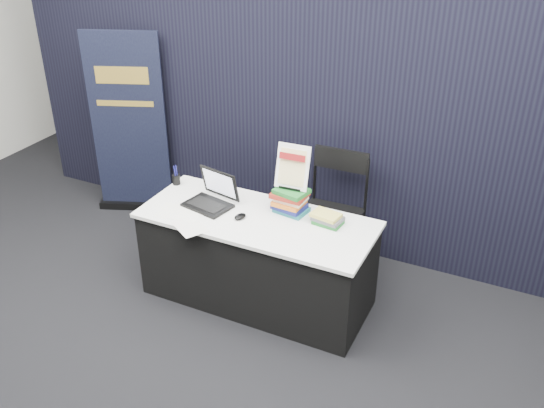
{
  "coord_description": "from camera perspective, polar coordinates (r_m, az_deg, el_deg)",
  "views": [
    {
      "loc": [
        1.83,
        -2.95,
        3.06
      ],
      "look_at": [
        0.13,
        0.55,
        0.9
      ],
      "focal_mm": 40.0,
      "sensor_mm": 36.0,
      "label": 1
    }
  ],
  "objects": [
    {
      "name": "pullup_banner",
      "position": [
        6.05,
        -13.21,
        6.31
      ],
      "size": [
        0.75,
        0.38,
        1.81
      ],
      "rotation": [
        0.0,
        0.0,
        0.38
      ],
      "color": "black",
      "rests_on": "floor"
    },
    {
      "name": "book_stack_tall",
      "position": [
        4.61,
        1.73,
        0.31
      ],
      "size": [
        0.26,
        0.21,
        0.2
      ],
      "rotation": [
        0.0,
        0.0,
        -0.11
      ],
      "color": "#1D696F",
      "rests_on": "display_table"
    },
    {
      "name": "brochure_right",
      "position": [
        4.7,
        -8.69,
        -0.76
      ],
      "size": [
        0.37,
        0.3,
        0.0
      ],
      "primitive_type": "cube",
      "rotation": [
        0.0,
        0.0,
        0.21
      ],
      "color": "white",
      "rests_on": "display_table"
    },
    {
      "name": "laptop",
      "position": [
        4.76,
        -5.82,
        0.66
      ],
      "size": [
        0.4,
        0.35,
        0.27
      ],
      "rotation": [
        0.0,
        0.0,
        -0.19
      ],
      "color": "black",
      "rests_on": "display_table"
    },
    {
      "name": "info_sign",
      "position": [
        4.51,
        1.94,
        3.44
      ],
      "size": [
        0.26,
        0.14,
        0.35
      ],
      "rotation": [
        0.0,
        0.0,
        0.06
      ],
      "color": "black",
      "rests_on": "book_stack_tall"
    },
    {
      "name": "brochure_left",
      "position": [
        4.7,
        -8.08,
        -0.71
      ],
      "size": [
        0.34,
        0.27,
        0.0
      ],
      "primitive_type": "cube",
      "rotation": [
        0.0,
        0.0,
        -0.19
      ],
      "color": "white",
      "rests_on": "display_table"
    },
    {
      "name": "pen_cup",
      "position": [
        5.11,
        -9.0,
        2.29
      ],
      "size": [
        0.09,
        0.09,
        0.08
      ],
      "primitive_type": "cylinder",
      "rotation": [
        0.0,
        0.0,
        0.43
      ],
      "color": "black",
      "rests_on": "display_table"
    },
    {
      "name": "floor",
      "position": [
        4.63,
        -4.51,
        -12.47
      ],
      "size": [
        8.0,
        8.0,
        0.0
      ],
      "primitive_type": "plane",
      "color": "black",
      "rests_on": "ground"
    },
    {
      "name": "wall_back",
      "position": [
        7.31,
        11.6,
        18.14
      ],
      "size": [
        8.0,
        0.02,
        3.5
      ],
      "primitive_type": "cube",
      "color": "beige",
      "rests_on": "floor"
    },
    {
      "name": "drape_partition",
      "position": [
        5.25,
        3.81,
        8.19
      ],
      "size": [
        6.0,
        0.08,
        2.4
      ],
      "primitive_type": "cube",
      "color": "black",
      "rests_on": "floor"
    },
    {
      "name": "display_table",
      "position": [
        4.78,
        -1.38,
        -5.17
      ],
      "size": [
        1.8,
        0.75,
        0.75
      ],
      "color": "black",
      "rests_on": "floor"
    },
    {
      "name": "mouse",
      "position": [
        4.57,
        -3.01,
        -1.18
      ],
      "size": [
        0.09,
        0.12,
        0.03
      ],
      "primitive_type": "ellipsoid",
      "rotation": [
        0.0,
        0.0,
        -0.25
      ],
      "color": "black",
      "rests_on": "display_table"
    },
    {
      "name": "brochure_mid",
      "position": [
        4.5,
        -7.73,
        -2.14
      ],
      "size": [
        0.33,
        0.3,
        0.0
      ],
      "primitive_type": "cube",
      "rotation": [
        0.0,
        0.0,
        -0.55
      ],
      "color": "white",
      "rests_on": "display_table"
    },
    {
      "name": "stacking_chair",
      "position": [
        5.02,
        5.57,
        -0.61
      ],
      "size": [
        0.5,
        0.5,
        1.07
      ],
      "rotation": [
        0.0,
        0.0,
        0.03
      ],
      "color": "black",
      "rests_on": "floor"
    },
    {
      "name": "book_stack_short",
      "position": [
        4.5,
        5.2,
        -1.41
      ],
      "size": [
        0.21,
        0.17,
        0.09
      ],
      "rotation": [
        0.0,
        0.0,
        -0.07
      ],
      "color": "#1B6524",
      "rests_on": "display_table"
    }
  ]
}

